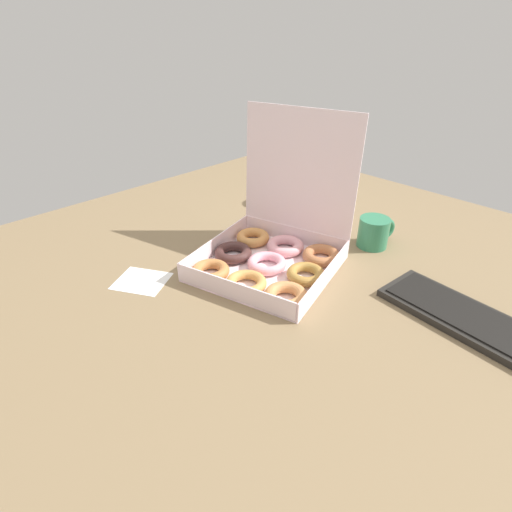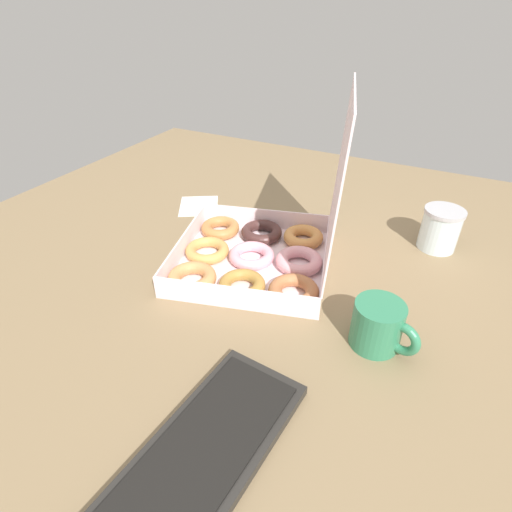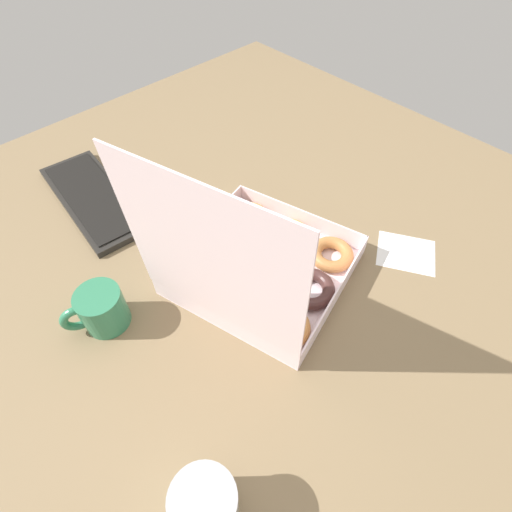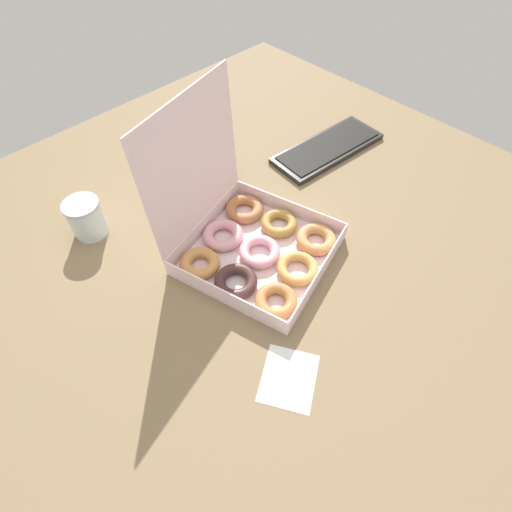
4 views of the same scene
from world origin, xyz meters
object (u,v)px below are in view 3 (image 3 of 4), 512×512
object	(u,v)px
keyboard	(94,198)
glass_jar	(206,505)
donut_box	(259,267)
coffee_mug	(100,309)

from	to	relation	value
keyboard	glass_jar	size ratio (longest dim) A/B	3.79
donut_box	glass_jar	xyz separation A→B (cm)	(-27.71, 37.83, 1.34)
coffee_mug	glass_jar	bearing A→B (deg)	171.66
donut_box	keyboard	world-z (taller)	donut_box
coffee_mug	glass_jar	world-z (taller)	glass_jar
keyboard	coffee_mug	bearing A→B (deg)	154.52
keyboard	donut_box	bearing A→B (deg)	-164.15
donut_box	glass_jar	world-z (taller)	donut_box
donut_box	keyboard	distance (cm)	52.73
keyboard	coffee_mug	world-z (taller)	coffee_mug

